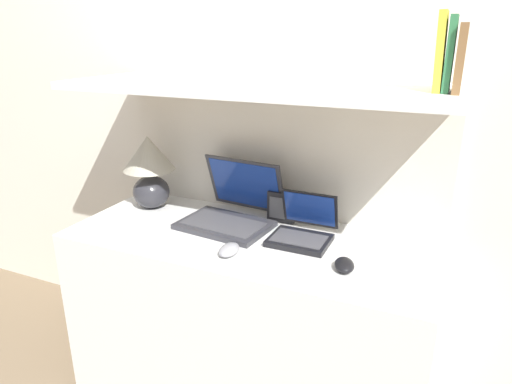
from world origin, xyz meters
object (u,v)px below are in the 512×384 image
second_mouse (344,265)px  router_box (282,206)px  book_green (450,54)px  laptop_small (303,230)px  computer_mouse (229,250)px  book_yellow (441,52)px  book_brown (461,58)px  laptop_large (232,211)px  table_lamp (149,166)px

second_mouse → router_box: 0.45m
router_box → book_green: bearing=-14.2°
laptop_small → computer_mouse: 0.30m
router_box → book_yellow: book_yellow is taller
book_brown → computer_mouse: bearing=-161.5°
laptop_small → computer_mouse: laptop_small is taller
second_mouse → book_yellow: size_ratio=0.49×
book_brown → book_yellow: (-0.06, 0.00, 0.02)m
book_green → second_mouse: bearing=-144.2°
laptop_large → book_green: bearing=-2.8°
laptop_small → book_brown: book_brown is taller
book_yellow → laptop_large: bearing=177.1°
book_green → book_brown: bearing=0.0°
laptop_large → book_yellow: bearing=-2.9°
table_lamp → laptop_large: 0.43m
book_brown → router_box: bearing=166.5°
router_box → book_green: (0.56, -0.14, 0.61)m
computer_mouse → book_green: size_ratio=0.48×
laptop_large → router_box: laptop_large is taller
laptop_large → computer_mouse: 0.28m
router_box → book_green: size_ratio=0.59×
book_brown → book_green: 0.03m
router_box → book_yellow: size_ratio=0.56×
book_yellow → computer_mouse: bearing=-159.9°
laptop_large → second_mouse: laptop_large is taller
laptop_large → second_mouse: (0.51, -0.20, -0.03)m
table_lamp → book_brown: book_brown is taller
book_green → book_yellow: 0.03m
second_mouse → book_green: 0.71m
table_lamp → second_mouse: bearing=-13.4°
second_mouse → book_brown: 0.71m
table_lamp → laptop_small: bearing=-3.9°
laptop_small → book_brown: (0.46, -0.00, 0.62)m
laptop_large → laptop_small: size_ratio=1.65×
router_box → computer_mouse: bearing=-99.8°
laptop_large → laptop_small: laptop_large is taller
router_box → book_green: book_green is taller
second_mouse → book_green: bearing=35.8°
computer_mouse → book_brown: book_brown is taller
book_green → laptop_large: bearing=177.2°
table_lamp → computer_mouse: 0.61m
laptop_large → book_green: book_green is taller
table_lamp → laptop_large: table_lamp is taller
book_brown → book_yellow: size_ratio=0.85×
table_lamp → book_green: 1.24m
second_mouse → book_brown: (0.26, 0.16, 0.64)m
laptop_small → book_brown: bearing=-0.4°
laptop_large → book_yellow: book_yellow is taller
table_lamp → book_yellow: 1.22m
table_lamp → second_mouse: (0.91, -0.22, -0.17)m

